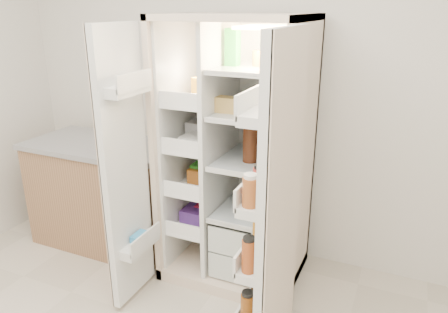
% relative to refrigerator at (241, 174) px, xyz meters
% --- Properties ---
extents(wall_back, '(4.00, 0.02, 2.70)m').
position_rel_refrigerator_xyz_m(wall_back, '(-0.04, 0.35, 0.61)').
color(wall_back, silver).
rests_on(wall_back, floor).
extents(refrigerator, '(0.92, 0.70, 1.80)m').
position_rel_refrigerator_xyz_m(refrigerator, '(0.00, 0.00, 0.00)').
color(refrigerator, beige).
rests_on(refrigerator, floor).
extents(freezer_door, '(0.15, 0.40, 1.72)m').
position_rel_refrigerator_xyz_m(freezer_door, '(-0.51, -0.60, 0.15)').
color(freezer_door, silver).
rests_on(freezer_door, floor).
extents(fridge_door, '(0.17, 0.58, 1.72)m').
position_rel_refrigerator_xyz_m(fridge_door, '(0.47, -0.70, 0.12)').
color(fridge_door, silver).
rests_on(fridge_door, floor).
extents(kitchen_counter, '(1.17, 0.62, 0.85)m').
position_rel_refrigerator_xyz_m(kitchen_counter, '(-1.12, -0.10, -0.32)').
color(kitchen_counter, '#936A49').
rests_on(kitchen_counter, floor).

